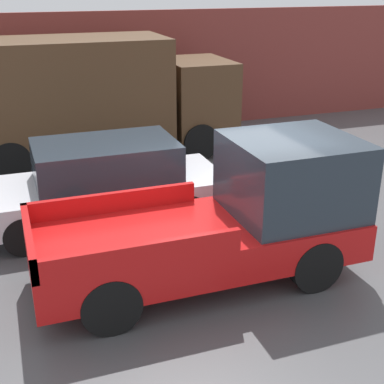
# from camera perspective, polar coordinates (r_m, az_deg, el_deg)

# --- Properties ---
(ground_plane) EXTENTS (60.00, 60.00, 0.00)m
(ground_plane) POSITION_cam_1_polar(r_m,az_deg,el_deg) (9.45, 4.03, -6.47)
(ground_plane) COLOR #4C4C4F
(building_wall) EXTENTS (28.00, 0.15, 3.60)m
(building_wall) POSITION_cam_1_polar(r_m,az_deg,el_deg) (16.63, -7.78, 12.42)
(building_wall) COLOR brown
(building_wall) RESTS_ON ground
(pickup_truck) EXTENTS (5.08, 2.01, 2.18)m
(pickup_truck) POSITION_cam_1_polar(r_m,az_deg,el_deg) (8.39, 4.41, -2.60)
(pickup_truck) COLOR red
(pickup_truck) RESTS_ON ground
(car) EXTENTS (4.80, 1.92, 1.63)m
(car) POSITION_cam_1_polar(r_m,az_deg,el_deg) (10.38, -9.55, 0.95)
(car) COLOR silver
(car) RESTS_ON ground
(delivery_truck) EXTENTS (7.60, 2.41, 3.12)m
(delivery_truck) POSITION_cam_1_polar(r_m,az_deg,el_deg) (14.12, -11.93, 10.06)
(delivery_truck) COLOR #4C331E
(delivery_truck) RESTS_ON ground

